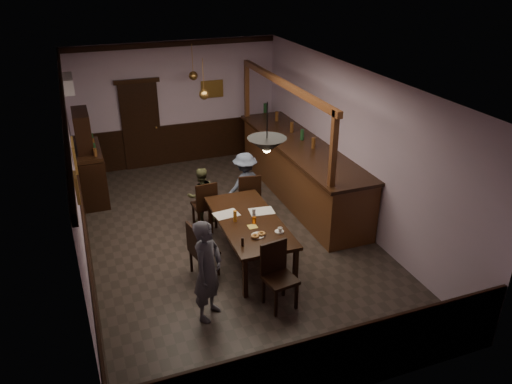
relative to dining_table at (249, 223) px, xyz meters
name	(u,v)px	position (x,y,z in m)	size (l,w,h in m)	color
room	(226,163)	(-0.15, 0.78, 0.81)	(5.01, 8.01, 3.01)	#2D2621
dining_table	(249,223)	(0.00, 0.00, 0.00)	(1.03, 2.21, 0.75)	black
chair_far_left	(205,203)	(-0.43, 1.28, -0.15)	(0.45, 0.45, 0.98)	black
chair_far_right	(249,195)	(0.45, 1.26, -0.13)	(0.51, 0.51, 1.01)	black
chair_near	(277,272)	(-0.03, -1.32, -0.13)	(0.50, 0.50, 1.02)	black
chair_side	(199,248)	(-0.93, -0.20, -0.17)	(0.48, 0.48, 0.95)	black
person_standing	(208,271)	(-1.07, -1.24, 0.10)	(0.57, 0.37, 1.56)	#585865
person_seated_left	(201,195)	(-0.43, 1.56, -0.12)	(0.55, 0.43, 1.14)	brown
person_seated_right	(245,184)	(0.47, 1.54, -0.02)	(0.85, 0.49, 1.32)	slate
newspaper_left	(226,214)	(-0.30, 0.32, 0.07)	(0.42, 0.30, 0.01)	silver
newspaper_right	(262,211)	(0.31, 0.21, 0.07)	(0.42, 0.30, 0.01)	silver
napkin	(252,226)	(-0.02, -0.23, 0.07)	(0.15, 0.15, 0.00)	#E0C352
saucer	(279,231)	(0.32, -0.54, 0.07)	(0.15, 0.15, 0.01)	white
coffee_cup	(280,230)	(0.33, -0.57, 0.11)	(0.08, 0.08, 0.07)	white
pastry_plate	(258,235)	(-0.04, -0.54, 0.07)	(0.22, 0.22, 0.01)	white
pastry_ring_a	(255,236)	(-0.11, -0.59, 0.10)	(0.13, 0.13, 0.04)	#C68C47
pastry_ring_b	(262,234)	(0.01, -0.55, 0.10)	(0.13, 0.13, 0.04)	#C68C47
soda_can	(254,220)	(0.04, -0.14, 0.12)	(0.07, 0.07, 0.12)	#DA6012
beer_glass	(235,216)	(-0.24, 0.04, 0.16)	(0.06, 0.06, 0.20)	#BF721E
water_glass	(254,213)	(0.12, 0.09, 0.14)	(0.06, 0.06, 0.15)	silver
pepper_mill	(242,242)	(-0.37, -0.73, 0.13)	(0.04, 0.04, 0.14)	black
sideboard	(90,164)	(-2.36, 3.42, 0.09)	(0.52, 1.46, 1.93)	black
bar_counter	(301,169)	(1.85, 1.88, -0.04)	(1.07, 4.60, 2.57)	#4D2714
door_back	(141,127)	(-1.05, 4.73, 0.36)	(0.90, 0.06, 2.10)	black
ac_unit	(68,84)	(-2.53, 3.68, 1.76)	(0.20, 0.85, 0.30)	white
picture_left_small	(77,188)	(-2.61, -0.82, 1.46)	(0.04, 0.28, 0.36)	olive
picture_left_large	(74,155)	(-2.61, 1.58, 1.01)	(0.04, 0.62, 0.48)	olive
picture_back	(212,89)	(0.75, 4.74, 1.11)	(0.55, 0.04, 0.42)	olive
pendant_iron	(267,145)	(-0.01, -0.80, 1.69)	(0.56, 0.56, 0.74)	black
pendant_brass_mid	(204,95)	(-0.05, 2.47, 1.61)	(0.20, 0.20, 0.81)	#BF8C3F
pendant_brass_far	(193,76)	(0.15, 4.13, 1.61)	(0.20, 0.20, 0.81)	#BF8C3F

